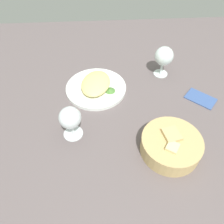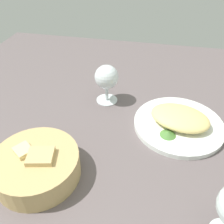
# 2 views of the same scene
# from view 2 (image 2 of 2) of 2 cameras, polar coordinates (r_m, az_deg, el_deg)

# --- Properties ---
(ground_plane) EXTENTS (1.40, 1.40, 0.02)m
(ground_plane) POSITION_cam_2_polar(r_m,az_deg,el_deg) (0.60, 5.65, -11.21)
(ground_plane) COLOR #5F5455
(plate) EXTENTS (0.24, 0.24, 0.01)m
(plate) POSITION_cam_2_polar(r_m,az_deg,el_deg) (0.69, 15.39, -2.87)
(plate) COLOR white
(plate) RESTS_ON ground_plane
(omelette) EXTENTS (0.18, 0.15, 0.04)m
(omelette) POSITION_cam_2_polar(r_m,az_deg,el_deg) (0.67, 15.74, -1.25)
(omelette) COLOR #E9CE7B
(omelette) RESTS_ON plate
(lettuce_garnish) EXTENTS (0.04, 0.04, 0.01)m
(lettuce_garnish) POSITION_cam_2_polar(r_m,az_deg,el_deg) (0.63, 13.11, -4.93)
(lettuce_garnish) COLOR #497B35
(lettuce_garnish) RESTS_ON plate
(bread_basket) EXTENTS (0.19, 0.19, 0.07)m
(bread_basket) POSITION_cam_2_polar(r_m,az_deg,el_deg) (0.56, -17.30, -11.94)
(bread_basket) COLOR tan
(bread_basket) RESTS_ON ground_plane
(wine_glass_near) EXTENTS (0.07, 0.07, 0.12)m
(wine_glass_near) POSITION_cam_2_polar(r_m,az_deg,el_deg) (0.72, -1.29, 7.86)
(wine_glass_near) COLOR silver
(wine_glass_near) RESTS_ON ground_plane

